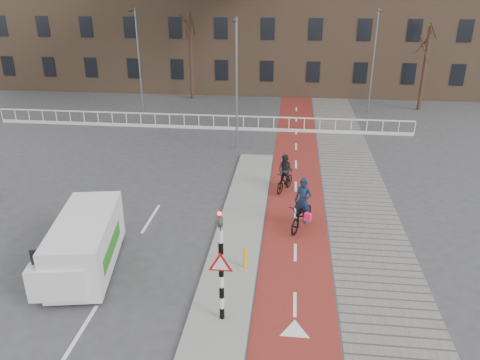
# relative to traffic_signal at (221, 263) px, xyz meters

# --- Properties ---
(ground) EXTENTS (120.00, 120.00, 0.00)m
(ground) POSITION_rel_traffic_signal_xyz_m (0.60, 2.02, -1.99)
(ground) COLOR #38383A
(ground) RESTS_ON ground
(bike_lane) EXTENTS (2.50, 60.00, 0.01)m
(bike_lane) POSITION_rel_traffic_signal_xyz_m (2.10, 12.02, -1.98)
(bike_lane) COLOR maroon
(bike_lane) RESTS_ON ground
(sidewalk) EXTENTS (3.00, 60.00, 0.01)m
(sidewalk) POSITION_rel_traffic_signal_xyz_m (4.90, 12.02, -1.98)
(sidewalk) COLOR slate
(sidewalk) RESTS_ON ground
(curb_island) EXTENTS (1.80, 16.00, 0.12)m
(curb_island) POSITION_rel_traffic_signal_xyz_m (-0.10, 6.02, -1.93)
(curb_island) COLOR gray
(curb_island) RESTS_ON ground
(traffic_signal) EXTENTS (0.80, 0.80, 3.68)m
(traffic_signal) POSITION_rel_traffic_signal_xyz_m (0.00, 0.00, 0.00)
(traffic_signal) COLOR black
(traffic_signal) RESTS_ON curb_island
(bollard) EXTENTS (0.12, 0.12, 0.75)m
(bollard) POSITION_rel_traffic_signal_xyz_m (0.39, 2.70, -1.49)
(bollard) COLOR #E7B40C
(bollard) RESTS_ON curb_island
(cyclist_near) EXTENTS (1.42, 2.17, 2.11)m
(cyclist_near) POSITION_rel_traffic_signal_xyz_m (2.34, 5.94, -1.27)
(cyclist_near) COLOR black
(cyclist_near) RESTS_ON bike_lane
(cyclist_far) EXTENTS (1.08, 1.67, 1.77)m
(cyclist_far) POSITION_rel_traffic_signal_xyz_m (1.57, 9.48, -1.24)
(cyclist_far) COLOR black
(cyclist_far) RESTS_ON bike_lane
(van) EXTENTS (2.51, 4.63, 1.89)m
(van) POSITION_rel_traffic_signal_xyz_m (-4.95, 2.23, -0.99)
(van) COLOR silver
(van) RESTS_ON ground
(railing) EXTENTS (28.00, 0.10, 0.99)m
(railing) POSITION_rel_traffic_signal_xyz_m (-4.40, 19.02, -1.68)
(railing) COLOR silver
(railing) RESTS_ON ground
(tree_mid) EXTENTS (0.29, 0.29, 6.92)m
(tree_mid) POSITION_rel_traffic_signal_xyz_m (-6.67, 27.79, 1.47)
(tree_mid) COLOR #321E16
(tree_mid) RESTS_ON ground
(tree_right) EXTENTS (0.27, 0.27, 6.15)m
(tree_right) POSITION_rel_traffic_signal_xyz_m (11.47, 25.98, 1.09)
(tree_right) COLOR #321E16
(tree_right) RESTS_ON ground
(streetlight_near) EXTENTS (0.12, 0.12, 7.37)m
(streetlight_near) POSITION_rel_traffic_signal_xyz_m (-1.41, 15.38, 1.70)
(streetlight_near) COLOR slate
(streetlight_near) RESTS_ON ground
(streetlight_left) EXTENTS (0.12, 0.12, 7.44)m
(streetlight_left) POSITION_rel_traffic_signal_xyz_m (-9.45, 22.85, 1.73)
(streetlight_left) COLOR slate
(streetlight_left) RESTS_ON ground
(streetlight_right) EXTENTS (0.12, 0.12, 7.41)m
(streetlight_right) POSITION_rel_traffic_signal_xyz_m (7.46, 24.61, 1.71)
(streetlight_right) COLOR slate
(streetlight_right) RESTS_ON ground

